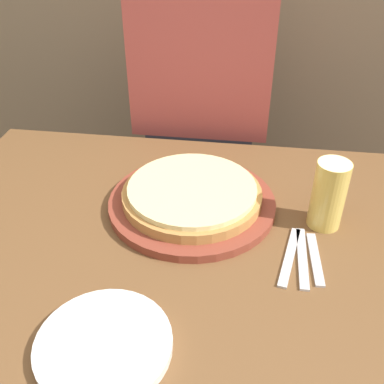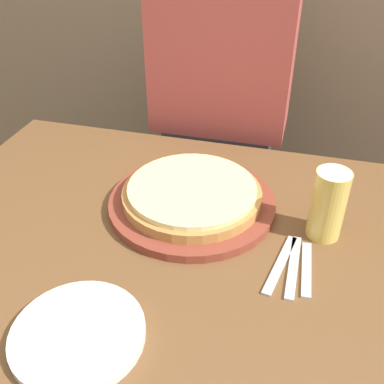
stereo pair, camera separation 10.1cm
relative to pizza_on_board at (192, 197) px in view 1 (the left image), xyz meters
name	(u,v)px [view 1 (the left image)]	position (x,y,z in m)	size (l,w,h in m)	color
dining_table	(183,349)	(-0.01, -0.11, -0.40)	(1.18, 0.85, 0.75)	brown
pizza_on_board	(192,197)	(0.00, 0.00, 0.00)	(0.38, 0.38, 0.06)	brown
beer_glass	(329,192)	(0.29, -0.02, 0.06)	(0.07, 0.07, 0.15)	#E5C65B
dinner_plate	(104,344)	(-0.09, -0.40, -0.02)	(0.22, 0.22, 0.02)	white
fork	(290,256)	(0.22, -0.14, -0.02)	(0.05, 0.18, 0.00)	silver
dinner_knife	(302,257)	(0.24, -0.14, -0.02)	(0.02, 0.18, 0.00)	silver
spoon	(315,259)	(0.27, -0.14, -0.02)	(0.02, 0.15, 0.00)	silver
diner_person	(202,147)	(-0.03, 0.46, -0.13)	(0.40, 0.20, 1.33)	#33333D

